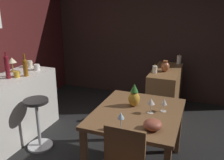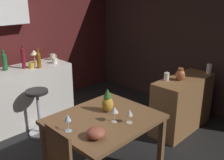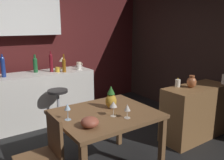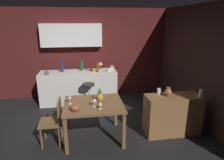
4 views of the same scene
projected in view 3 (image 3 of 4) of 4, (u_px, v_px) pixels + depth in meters
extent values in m
plane|color=black|center=(81.00, 159.00, 3.00)|extent=(9.00, 9.00, 0.00)
cube|color=#4C1919|center=(29.00, 47.00, 4.38)|extent=(5.20, 0.10, 2.60)
cube|color=white|center=(10.00, 17.00, 4.00)|extent=(1.70, 0.32, 0.64)
cube|color=#33231E|center=(193.00, 47.00, 4.34)|extent=(0.10, 4.40, 2.60)
cube|color=brown|center=(105.00, 114.00, 2.62)|extent=(1.11, 0.93, 0.04)
cube|color=brown|center=(52.00, 141.00, 2.76)|extent=(0.06, 0.06, 0.70)
cube|color=brown|center=(119.00, 122.00, 3.32)|extent=(0.06, 0.06, 0.70)
cube|color=brown|center=(162.00, 146.00, 2.65)|extent=(0.06, 0.06, 0.70)
cube|color=silver|center=(33.00, 99.00, 4.01)|extent=(2.10, 0.60, 0.90)
cube|color=olive|center=(195.00, 112.00, 3.51)|extent=(1.10, 0.44, 0.82)
cube|color=brown|center=(55.00, 136.00, 2.25)|extent=(0.03, 0.38, 0.43)
cylinder|color=#262323|center=(58.00, 91.00, 3.68)|extent=(0.32, 0.32, 0.04)
cylinder|color=silver|center=(59.00, 111.00, 3.76)|extent=(0.04, 0.04, 0.66)
cylinder|color=silver|center=(60.00, 129.00, 3.83)|extent=(0.34, 0.34, 0.03)
cylinder|color=silver|center=(68.00, 120.00, 2.41)|extent=(0.07, 0.07, 0.00)
cylinder|color=silver|center=(68.00, 115.00, 2.40)|extent=(0.01, 0.01, 0.11)
cone|color=silver|center=(67.00, 107.00, 2.38)|extent=(0.07, 0.07, 0.07)
cylinder|color=silver|center=(127.00, 118.00, 2.46)|extent=(0.07, 0.07, 0.00)
cylinder|color=silver|center=(127.00, 114.00, 2.45)|extent=(0.01, 0.01, 0.08)
cone|color=silver|center=(127.00, 108.00, 2.43)|extent=(0.07, 0.07, 0.07)
cylinder|color=silver|center=(113.00, 116.00, 2.51)|extent=(0.07, 0.07, 0.00)
cylinder|color=silver|center=(113.00, 111.00, 2.50)|extent=(0.01, 0.01, 0.10)
cone|color=silver|center=(113.00, 104.00, 2.48)|extent=(0.08, 0.08, 0.06)
ellipsoid|color=gold|center=(111.00, 101.00, 2.73)|extent=(0.13, 0.13, 0.17)
cone|color=#2D6B28|center=(111.00, 90.00, 2.70)|extent=(0.09, 0.09, 0.10)
ellipsoid|color=#9E4C38|center=(90.00, 122.00, 2.23)|extent=(0.18, 0.18, 0.10)
cylinder|color=navy|center=(3.00, 68.00, 3.63)|extent=(0.07, 0.07, 0.30)
sphere|color=navy|center=(2.00, 59.00, 3.60)|extent=(0.07, 0.07, 0.07)
cylinder|color=navy|center=(2.00, 56.00, 3.59)|extent=(0.03, 0.03, 0.05)
cylinder|color=maroon|center=(51.00, 64.00, 4.05)|extent=(0.06, 0.06, 0.29)
sphere|color=maroon|center=(51.00, 56.00, 4.01)|extent=(0.06, 0.06, 0.06)
cylinder|color=maroon|center=(51.00, 53.00, 4.00)|extent=(0.02, 0.02, 0.06)
cylinder|color=#8C5114|center=(64.00, 66.00, 4.03)|extent=(0.06, 0.06, 0.21)
sphere|color=#8C5114|center=(64.00, 60.00, 4.01)|extent=(0.06, 0.06, 0.06)
cylinder|color=#8C5114|center=(64.00, 57.00, 3.99)|extent=(0.03, 0.03, 0.09)
cylinder|color=#1E592D|center=(35.00, 66.00, 4.01)|extent=(0.08, 0.08, 0.22)
sphere|color=#1E592D|center=(35.00, 60.00, 3.98)|extent=(0.08, 0.08, 0.08)
cylinder|color=#1E592D|center=(35.00, 57.00, 3.97)|extent=(0.03, 0.03, 0.07)
cylinder|color=gold|center=(58.00, 69.00, 4.07)|extent=(0.08, 0.08, 0.09)
torus|color=gold|center=(60.00, 69.00, 4.09)|extent=(0.05, 0.01, 0.05)
cylinder|color=beige|center=(79.00, 65.00, 4.51)|extent=(0.09, 0.09, 0.10)
torus|color=beige|center=(82.00, 64.00, 4.54)|extent=(0.05, 0.01, 0.05)
cylinder|color=white|center=(79.00, 67.00, 4.27)|extent=(0.08, 0.08, 0.09)
torus|color=white|center=(82.00, 67.00, 4.30)|extent=(0.05, 0.01, 0.05)
cylinder|color=#A58447|center=(63.00, 68.00, 4.37)|extent=(0.08, 0.08, 0.02)
cylinder|color=#A58447|center=(62.00, 64.00, 4.36)|extent=(0.02, 0.02, 0.12)
cone|color=beige|center=(62.00, 59.00, 4.34)|extent=(0.13, 0.13, 0.08)
cylinder|color=white|center=(224.00, 79.00, 3.54)|extent=(0.08, 0.08, 0.15)
cylinder|color=white|center=(178.00, 83.00, 3.38)|extent=(0.07, 0.07, 0.11)
ellipsoid|color=yellow|center=(178.00, 79.00, 3.36)|extent=(0.01, 0.01, 0.03)
ellipsoid|color=#B26038|center=(192.00, 82.00, 3.33)|extent=(0.14, 0.14, 0.16)
cylinder|color=#B26038|center=(192.00, 76.00, 3.31)|extent=(0.08, 0.08, 0.02)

